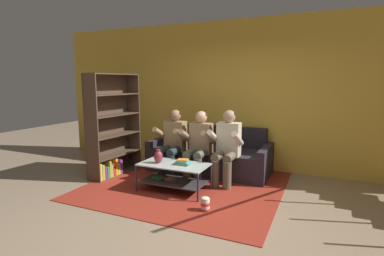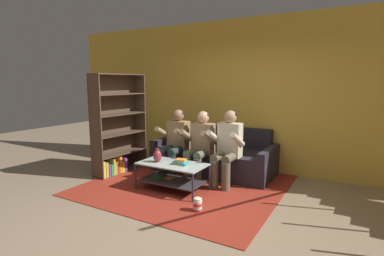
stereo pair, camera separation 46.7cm
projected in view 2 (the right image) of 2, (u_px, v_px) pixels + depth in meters
name	position (u px, v px, depth m)	size (l,w,h in m)	color
ground	(178.00, 214.00, 3.93)	(16.80, 16.80, 0.00)	gray
back_partition	(245.00, 95.00, 5.82)	(8.40, 0.12, 2.90)	gold
couch	(214.00, 157.00, 5.74)	(2.27, 0.98, 0.84)	#28232C
person_seated_left	(175.00, 140.00, 5.44)	(0.50, 0.58, 1.21)	#243030
person_seated_middle	(200.00, 143.00, 5.19)	(0.50, 0.58, 1.21)	#555944
person_seated_right	(227.00, 145.00, 4.94)	(0.50, 0.58, 1.24)	brown
coffee_table	(172.00, 172.00, 4.74)	(1.08, 0.57, 0.44)	#B4C5BF
area_rug	(192.00, 181.00, 5.18)	(3.08, 3.20, 0.01)	maroon
vase	(157.00, 156.00, 4.78)	(0.14, 0.14, 0.22)	maroon
book_stack	(181.00, 162.00, 4.65)	(0.24, 0.16, 0.09)	gold
bookshelf	(116.00, 133.00, 5.64)	(0.42, 1.12, 1.86)	#4B3829
popcorn_tub	(198.00, 204.00, 3.98)	(0.12, 0.12, 0.20)	red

